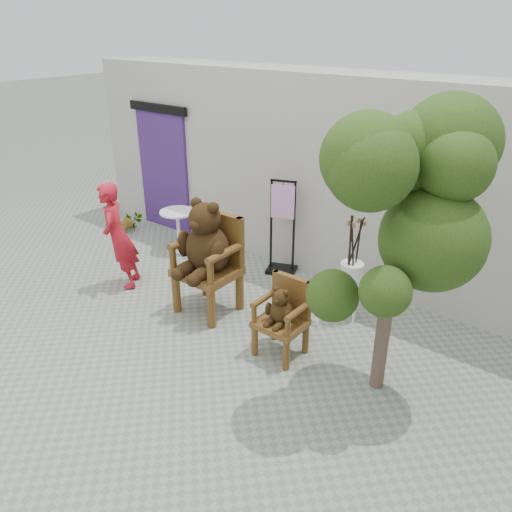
# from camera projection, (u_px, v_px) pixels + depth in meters

# --- Properties ---
(ground_plane) EXTENTS (60.00, 60.00, 0.00)m
(ground_plane) POSITION_uv_depth(u_px,v_px,m) (183.00, 343.00, 6.23)
(ground_plane) COLOR gray
(ground_plane) RESTS_ON ground
(back_wall) EXTENTS (9.00, 1.00, 3.00)m
(back_wall) POSITION_uv_depth(u_px,v_px,m) (319.00, 172.00, 7.81)
(back_wall) COLOR #B0ACA4
(back_wall) RESTS_ON ground
(doorway) EXTENTS (1.40, 0.11, 2.33)m
(doorway) POSITION_uv_depth(u_px,v_px,m) (164.00, 168.00, 9.23)
(doorway) COLOR #3F2164
(doorway) RESTS_ON ground
(chair_big) EXTENTS (0.77, 0.84, 1.60)m
(chair_big) POSITION_uv_depth(u_px,v_px,m) (207.00, 249.00, 6.57)
(chair_big) COLOR #4C2E10
(chair_big) RESTS_ON ground
(chair_small) EXTENTS (0.55, 0.50, 0.96)m
(chair_small) POSITION_uv_depth(u_px,v_px,m) (283.00, 312.00, 5.83)
(chair_small) COLOR #4C2E10
(chair_small) RESTS_ON ground
(person) EXTENTS (0.66, 0.69, 1.59)m
(person) POSITION_uv_depth(u_px,v_px,m) (118.00, 237.00, 7.26)
(person) COLOR #B21523
(person) RESTS_ON ground
(cafe_table) EXTENTS (0.60, 0.60, 0.70)m
(cafe_table) POSITION_uv_depth(u_px,v_px,m) (178.00, 226.00, 8.60)
(cafe_table) COLOR white
(cafe_table) RESTS_ON ground
(display_stand) EXTENTS (0.54, 0.49, 1.51)m
(display_stand) POSITION_uv_depth(u_px,v_px,m) (282.00, 238.00, 7.74)
(display_stand) COLOR black
(display_stand) RESTS_ON ground
(stool_bucket) EXTENTS (0.32, 0.32, 1.45)m
(stool_bucket) POSITION_uv_depth(u_px,v_px,m) (351.00, 275.00, 6.49)
(stool_bucket) COLOR white
(stool_bucket) RESTS_ON ground
(tree) EXTENTS (1.46, 1.69, 3.10)m
(tree) POSITION_uv_depth(u_px,v_px,m) (415.00, 184.00, 4.50)
(tree) COLOR #453429
(tree) RESTS_ON ground
(potted_plant) EXTENTS (0.41, 0.37, 0.40)m
(potted_plant) POSITION_uv_depth(u_px,v_px,m) (130.00, 221.00, 9.44)
(potted_plant) COLOR black
(potted_plant) RESTS_ON ground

